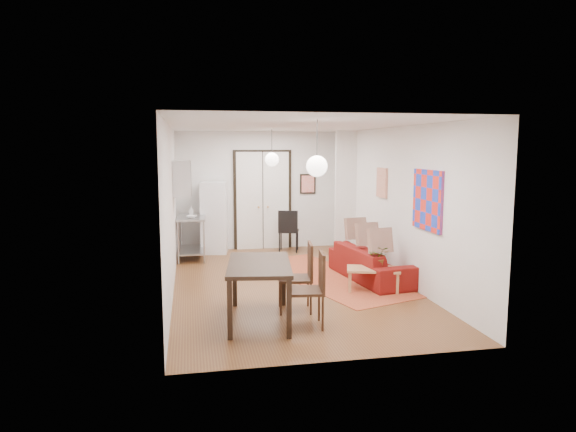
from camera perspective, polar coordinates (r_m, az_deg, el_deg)
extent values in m
plane|color=brown|center=(9.58, 0.17, -7.57)|extent=(7.00, 7.00, 0.00)
cube|color=silver|center=(9.25, 0.18, 10.04)|extent=(4.20, 7.00, 0.02)
cube|color=white|center=(12.74, -2.86, 2.85)|extent=(4.20, 0.02, 2.90)
cube|color=white|center=(5.95, 6.70, -2.73)|extent=(4.20, 0.02, 2.90)
cube|color=white|center=(9.14, -12.85, 0.77)|extent=(0.02, 7.00, 2.90)
cube|color=white|center=(9.92, 12.16, 1.32)|extent=(0.02, 7.00, 2.90)
cube|color=silver|center=(12.72, -2.83, 1.71)|extent=(1.44, 0.06, 2.50)
cube|color=white|center=(12.22, 6.40, 2.61)|extent=(0.50, 0.10, 2.90)
cube|color=silver|center=(10.59, -11.70, 4.16)|extent=(0.35, 1.00, 0.70)
cube|color=red|center=(8.76, 15.24, 1.72)|extent=(0.05, 1.00, 1.00)
cube|color=beige|center=(10.62, 10.40, 3.67)|extent=(0.05, 0.50, 0.60)
cube|color=red|center=(12.91, 2.22, 3.59)|extent=(0.40, 0.03, 0.50)
cube|color=olive|center=(11.09, -12.45, 4.55)|extent=(0.03, 0.44, 0.54)
sphere|color=white|center=(11.22, -1.80, 6.30)|extent=(0.30, 0.30, 0.30)
cylinder|color=black|center=(11.21, -1.81, 8.34)|extent=(0.01, 0.01, 0.50)
sphere|color=white|center=(7.30, 3.22, 5.55)|extent=(0.30, 0.30, 0.30)
cylinder|color=black|center=(7.29, 3.25, 8.70)|extent=(0.01, 0.01, 0.50)
cube|color=#AC502B|center=(10.11, 4.33, -6.74)|extent=(2.65, 4.26, 0.01)
imported|color=maroon|center=(9.98, 9.26, -5.17)|extent=(1.14, 2.27, 0.63)
cube|color=#AB7E51|center=(9.19, 9.44, -5.86)|extent=(1.02, 0.75, 0.04)
cube|color=#AB7E51|center=(8.92, 7.41, -7.57)|extent=(0.06, 0.06, 0.36)
cube|color=#AB7E51|center=(9.20, 12.24, -7.21)|extent=(0.06, 0.06, 0.36)
cube|color=#AB7E51|center=(9.29, 6.62, -6.94)|extent=(0.06, 0.06, 0.36)
cube|color=#AB7E51|center=(9.56, 11.28, -6.62)|extent=(0.06, 0.06, 0.36)
imported|color=#336D31|center=(9.18, 10.06, -4.50)|extent=(0.43, 0.40, 0.39)
cube|color=#A4A7A9|center=(11.81, -10.68, -0.12)|extent=(0.68, 1.28, 0.04)
cube|color=#A4A7A9|center=(11.94, -10.59, -3.72)|extent=(0.64, 1.24, 0.03)
cylinder|color=#A4A7A9|center=(11.31, -12.00, -2.93)|extent=(0.04, 0.04, 0.94)
cylinder|color=#A4A7A9|center=(11.31, -9.21, -2.85)|extent=(0.04, 0.04, 0.94)
cylinder|color=#A4A7A9|center=(12.47, -11.91, -1.94)|extent=(0.04, 0.04, 0.94)
cylinder|color=#A4A7A9|center=(12.47, -9.38, -1.88)|extent=(0.04, 0.04, 0.94)
imported|color=silver|center=(11.51, -10.68, -0.08)|extent=(0.24, 0.24, 0.06)
imported|color=teal|center=(12.05, -10.71, 0.61)|extent=(0.09, 0.10, 0.20)
cube|color=white|center=(12.35, -8.21, -0.18)|extent=(0.68, 0.68, 1.70)
cube|color=black|center=(7.43, -3.22, -5.44)|extent=(1.09, 1.66, 0.06)
cube|color=black|center=(6.81, -5.66, -10.47)|extent=(0.07, 0.07, 0.80)
cube|color=black|center=(6.92, 0.87, -10.14)|extent=(0.07, 0.07, 0.80)
cube|color=black|center=(8.20, -6.60, -7.36)|extent=(0.07, 0.07, 0.80)
cube|color=black|center=(8.29, -1.19, -7.14)|extent=(0.07, 0.07, 0.80)
cube|color=#381E11|center=(7.94, 0.78, -6.96)|extent=(0.57, 0.55, 0.04)
cube|color=#381E11|center=(8.10, 0.44, -4.59)|extent=(0.10, 0.49, 0.53)
cylinder|color=#381E11|center=(7.76, -0.46, -9.28)|extent=(0.03, 0.03, 0.51)
cylinder|color=#381E11|center=(7.85, 2.67, -9.10)|extent=(0.03, 0.03, 0.51)
cylinder|color=#381E11|center=(8.19, -1.04, -8.38)|extent=(0.03, 0.03, 0.51)
cylinder|color=#381E11|center=(8.27, 1.92, -8.22)|extent=(0.03, 0.03, 0.51)
cube|color=#381E11|center=(7.28, 1.91, -8.33)|extent=(0.57, 0.55, 0.04)
cube|color=#381E11|center=(7.43, 1.51, -5.71)|extent=(0.10, 0.49, 0.53)
cylinder|color=#381E11|center=(7.10, 0.59, -10.90)|extent=(0.03, 0.03, 0.51)
cylinder|color=#381E11|center=(7.20, 4.00, -10.67)|extent=(0.03, 0.03, 0.51)
cylinder|color=#381E11|center=(7.53, -0.11, -9.82)|extent=(0.03, 0.03, 0.51)
cylinder|color=#381E11|center=(7.61, 3.11, -9.63)|extent=(0.03, 0.03, 0.51)
cube|color=black|center=(12.42, 0.07, -1.67)|extent=(0.58, 0.58, 0.04)
cube|color=black|center=(12.59, -0.12, -0.30)|extent=(0.46, 0.16, 0.50)
cylinder|color=black|center=(12.23, -0.69, -3.01)|extent=(0.03, 0.03, 0.50)
cylinder|color=black|center=(12.31, 1.19, -2.95)|extent=(0.03, 0.03, 0.50)
cylinder|color=black|center=(12.63, -1.02, -2.68)|extent=(0.03, 0.03, 0.50)
cylinder|color=black|center=(12.70, 0.80, -2.61)|extent=(0.03, 0.03, 0.50)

